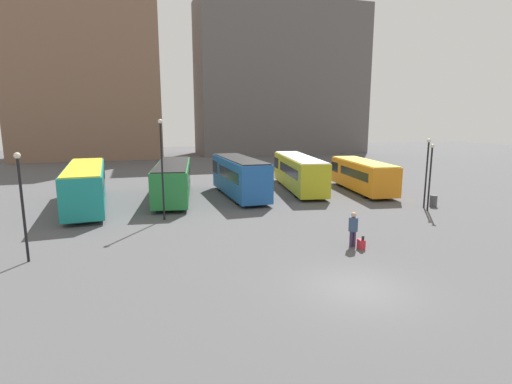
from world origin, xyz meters
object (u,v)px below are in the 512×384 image
object	(u,v)px
lamp_post_1	(427,167)
lamp_post_3	(22,198)
bus_0	(86,184)
trash_bin	(433,201)
bus_4	(362,175)
bus_2	(239,176)
lamp_post_2	(430,171)
lamp_post_0	(162,162)
suitcase	(361,244)
bus_3	(298,171)
traveler	(353,226)
bus_1	(173,179)

from	to	relation	value
lamp_post_1	lamp_post_3	size ratio (longest dim) A/B	1.00
bus_0	trash_bin	world-z (taller)	bus_0
bus_4	lamp_post_1	distance (m)	7.41
bus_2	lamp_post_2	size ratio (longest dim) A/B	2.08
lamp_post_0	trash_bin	distance (m)	19.91
suitcase	trash_bin	world-z (taller)	trash_bin
bus_0	lamp_post_3	size ratio (longest dim) A/B	2.43
bus_4	lamp_post_1	size ratio (longest dim) A/B	1.93
bus_3	lamp_post_3	bearing A→B (deg)	135.29
bus_3	lamp_post_2	xyz separation A→B (m)	(5.44, -10.68, 1.18)
bus_2	lamp_post_3	distance (m)	18.07
lamp_post_3	suitcase	bearing A→B (deg)	-10.70
bus_2	traveler	world-z (taller)	bus_2
traveler	lamp_post_0	bearing A→B (deg)	50.17
bus_4	traveler	xyz separation A→B (m)	(-9.02, -13.71, -0.42)
bus_0	lamp_post_2	distance (m)	24.95
bus_1	bus_2	world-z (taller)	bus_2
lamp_post_3	bus_3	bearing A→B (deg)	35.47
bus_1	lamp_post_1	distance (m)	19.56
bus_0	bus_2	distance (m)	11.88
bus_4	trash_bin	bearing A→B (deg)	-158.28
lamp_post_2	bus_3	bearing A→B (deg)	117.00
bus_3	lamp_post_3	distance (m)	23.79
bus_3	suitcase	distance (m)	17.20
bus_2	trash_bin	xyz separation A→B (m)	(12.84, -8.10, -1.33)
bus_2	lamp_post_1	bearing A→B (deg)	-125.22
bus_1	lamp_post_3	bearing A→B (deg)	157.46
bus_3	lamp_post_2	size ratio (longest dim) A/B	2.53
suitcase	lamp_post_3	distance (m)	16.16
bus_3	bus_4	size ratio (longest dim) A/B	1.23
bus_0	trash_bin	size ratio (longest dim) A/B	14.40
suitcase	lamp_post_2	xyz separation A→B (m)	(9.15, 6.05, 2.60)
bus_0	bus_2	bearing A→B (deg)	-90.98
bus_2	trash_bin	world-z (taller)	bus_2
bus_4	lamp_post_1	bearing A→B (deg)	-165.27
bus_3	lamp_post_3	size ratio (longest dim) A/B	2.38
bus_3	trash_bin	bearing A→B (deg)	-135.20
lamp_post_1	lamp_post_3	world-z (taller)	lamp_post_1
lamp_post_2	bus_0	bearing A→B (deg)	159.67
bus_1	lamp_post_2	xyz separation A→B (m)	(16.87, -9.87, 1.26)
lamp_post_1	lamp_post_3	distance (m)	25.56
lamp_post_0	lamp_post_3	distance (m)	8.93
bus_0	traveler	distance (m)	19.99
lamp_post_3	bus_0	bearing A→B (deg)	83.13
bus_1	lamp_post_3	xyz separation A→B (m)	(-7.91, -12.97, 1.41)
bus_0	bus_1	world-z (taller)	bus_0
bus_2	lamp_post_1	size ratio (longest dim) A/B	1.96
bus_2	bus_4	xyz separation A→B (m)	(11.15, -0.96, -0.25)
bus_2	lamp_post_0	size ratio (longest dim) A/B	1.53
bus_1	lamp_post_2	world-z (taller)	lamp_post_2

